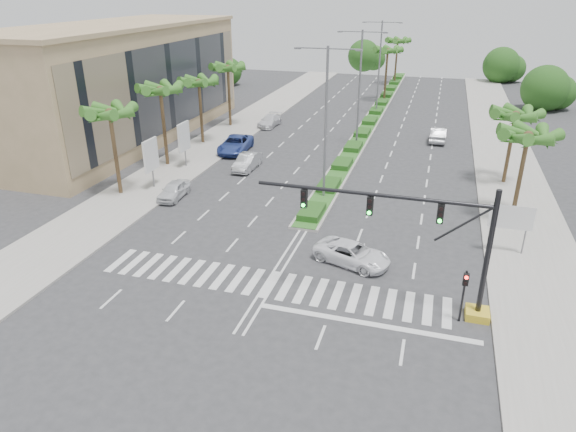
# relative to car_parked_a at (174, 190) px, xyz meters

# --- Properties ---
(ground) EXTENTS (160.00, 160.00, 0.00)m
(ground) POSITION_rel_car_parked_a_xyz_m (11.80, -10.54, -0.68)
(ground) COLOR #333335
(ground) RESTS_ON ground
(footpath_right) EXTENTS (6.00, 120.00, 0.15)m
(footpath_right) POSITION_rel_car_parked_a_xyz_m (27.00, 9.46, -0.60)
(footpath_right) COLOR gray
(footpath_right) RESTS_ON ground
(footpath_left) EXTENTS (6.00, 120.00, 0.15)m
(footpath_left) POSITION_rel_car_parked_a_xyz_m (-3.40, 9.46, -0.60)
(footpath_left) COLOR gray
(footpath_left) RESTS_ON ground
(median) EXTENTS (2.20, 75.00, 0.20)m
(median) POSITION_rel_car_parked_a_xyz_m (11.80, 34.46, -0.58)
(median) COLOR gray
(median) RESTS_ON ground
(median_grass) EXTENTS (1.80, 75.00, 0.04)m
(median_grass) POSITION_rel_car_parked_a_xyz_m (11.80, 34.46, -0.46)
(median_grass) COLOR #295C1F
(median_grass) RESTS_ON median
(building) EXTENTS (12.00, 36.00, 12.00)m
(building) POSITION_rel_car_parked_a_xyz_m (-14.20, 15.46, 5.32)
(building) COLOR tan
(building) RESTS_ON ground
(signal_gantry) EXTENTS (12.60, 1.20, 7.20)m
(signal_gantry) POSITION_rel_car_parked_a_xyz_m (21.07, -10.54, 2.78)
(signal_gantry) COLOR gold
(signal_gantry) RESTS_ON ground
(pedestrian_signal) EXTENTS (0.28, 0.36, 3.00)m
(pedestrian_signal) POSITION_rel_car_parked_a_xyz_m (22.40, -11.22, 1.36)
(pedestrian_signal) COLOR black
(pedestrian_signal) RESTS_ON ground
(direction_sign) EXTENTS (2.70, 0.11, 3.40)m
(direction_sign) POSITION_rel_car_parked_a_xyz_m (25.30, -2.55, 1.77)
(direction_sign) COLOR slate
(direction_sign) RESTS_ON ground
(billboard_near) EXTENTS (0.18, 2.10, 4.35)m
(billboard_near) POSITION_rel_car_parked_a_xyz_m (-2.70, 1.46, 2.28)
(billboard_near) COLOR slate
(billboard_near) RESTS_ON ground
(billboard_far) EXTENTS (0.18, 2.10, 4.35)m
(billboard_far) POSITION_rel_car_parked_a_xyz_m (-2.70, 7.46, 2.28)
(billboard_far) COLOR slate
(billboard_far) RESTS_ON ground
(palm_left_near) EXTENTS (4.57, 4.68, 7.55)m
(palm_left_near) POSITION_rel_car_parked_a_xyz_m (-4.70, -0.54, 6.01)
(palm_left_near) COLOR brown
(palm_left_near) RESTS_ON ground
(palm_left_mid) EXTENTS (4.57, 4.68, 7.95)m
(palm_left_mid) POSITION_rel_car_parked_a_xyz_m (-4.70, 7.46, 6.40)
(palm_left_mid) COLOR brown
(palm_left_mid) RESTS_ON ground
(palm_left_far) EXTENTS (4.57, 4.68, 7.35)m
(palm_left_far) POSITION_rel_car_parked_a_xyz_m (-4.70, 15.46, 5.82)
(palm_left_far) COLOR brown
(palm_left_far) RESTS_ON ground
(palm_left_end) EXTENTS (4.57, 4.68, 7.75)m
(palm_left_end) POSITION_rel_car_parked_a_xyz_m (-4.70, 23.46, 6.20)
(palm_left_end) COLOR brown
(palm_left_end) RESTS_ON ground
(palm_right_near) EXTENTS (4.57, 4.68, 7.05)m
(palm_right_near) POSITION_rel_car_parked_a_xyz_m (26.30, 3.46, 5.53)
(palm_right_near) COLOR brown
(palm_right_near) RESTS_ON ground
(palm_right_far) EXTENTS (4.57, 4.68, 6.75)m
(palm_right_far) POSITION_rel_car_parked_a_xyz_m (26.30, 11.46, 5.23)
(palm_right_far) COLOR brown
(palm_right_far) RESTS_ON ground
(palm_median_a) EXTENTS (4.57, 4.68, 8.05)m
(palm_median_a) POSITION_rel_car_parked_a_xyz_m (11.80, 44.46, 6.49)
(palm_median_a) COLOR brown
(palm_median_a) RESTS_ON ground
(palm_median_b) EXTENTS (4.57, 4.68, 8.05)m
(palm_median_b) POSITION_rel_car_parked_a_xyz_m (11.80, 59.46, 6.49)
(palm_median_b) COLOR brown
(palm_median_b) RESTS_ON ground
(streetlight_near) EXTENTS (5.10, 0.25, 12.00)m
(streetlight_near) POSITION_rel_car_parked_a_xyz_m (11.80, 3.46, 6.13)
(streetlight_near) COLOR slate
(streetlight_near) RESTS_ON ground
(streetlight_mid) EXTENTS (5.10, 0.25, 12.00)m
(streetlight_mid) POSITION_rel_car_parked_a_xyz_m (11.80, 19.46, 6.13)
(streetlight_mid) COLOR slate
(streetlight_mid) RESTS_ON ground
(streetlight_far) EXTENTS (5.10, 0.25, 12.00)m
(streetlight_far) POSITION_rel_car_parked_a_xyz_m (11.80, 35.46, 6.13)
(streetlight_far) COLOR slate
(streetlight_far) RESTS_ON ground
(car_parked_a) EXTENTS (1.81, 4.06, 1.36)m
(car_parked_a) POSITION_rel_car_parked_a_xyz_m (0.00, 0.00, 0.00)
(car_parked_a) COLOR silver
(car_parked_a) RESTS_ON ground
(car_parked_b) EXTENTS (1.61, 4.49, 1.48)m
(car_parked_b) POSITION_rel_car_parked_a_xyz_m (3.18, 8.56, 0.06)
(car_parked_b) COLOR #B4B4B9
(car_parked_b) RESTS_ON ground
(car_parked_c) EXTENTS (3.36, 6.20, 1.65)m
(car_parked_c) POSITION_rel_car_parked_a_xyz_m (0.00, 13.50, 0.15)
(car_parked_c) COLOR #314798
(car_parked_c) RESTS_ON ground
(car_parked_d) EXTENTS (2.11, 4.80, 1.37)m
(car_parked_d) POSITION_rel_car_parked_a_xyz_m (0.00, 24.81, 0.01)
(car_parked_d) COLOR silver
(car_parked_d) RESTS_ON ground
(car_crossing) EXTENTS (5.33, 3.69, 1.35)m
(car_crossing) POSITION_rel_car_parked_a_xyz_m (15.95, -6.67, -0.00)
(car_crossing) COLOR white
(car_crossing) RESTS_ON ground
(car_right) EXTENTS (1.76, 4.88, 1.60)m
(car_right) POSITION_rel_car_parked_a_xyz_m (20.30, 23.80, 0.12)
(car_right) COLOR #A6A7AB
(car_right) RESTS_ON ground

